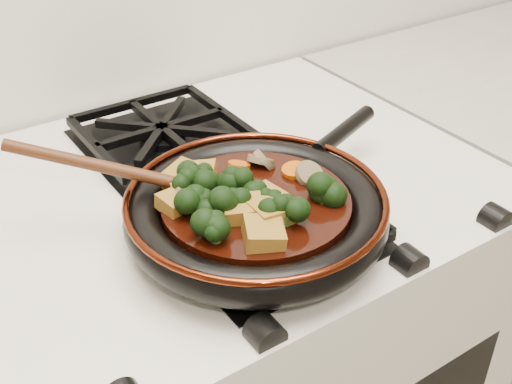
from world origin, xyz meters
TOP-DOWN VIEW (x-y plane):
  - burner_grate_front at (0.00, 1.55)m, footprint 0.23×0.23m
  - burner_grate_back at (0.00, 1.83)m, footprint 0.23×0.23m
  - skillet at (-0.02, 1.55)m, footprint 0.42×0.31m
  - braising_sauce at (-0.02, 1.55)m, footprint 0.22×0.22m
  - tofu_cube_0 at (-0.07, 1.62)m, footprint 0.06×0.05m
  - tofu_cube_1 at (-0.08, 1.62)m, footprint 0.04×0.04m
  - tofu_cube_2 at (-0.03, 1.51)m, footprint 0.05×0.05m
  - tofu_cube_3 at (-0.05, 1.62)m, footprint 0.06×0.06m
  - tofu_cube_4 at (-0.10, 1.58)m, footprint 0.04×0.04m
  - tofu_cube_5 at (-0.05, 1.48)m, footprint 0.06×0.06m
  - tofu_cube_6 at (-0.05, 1.53)m, footprint 0.06×0.05m
  - tofu_cube_7 at (-0.02, 1.53)m, footprint 0.04×0.04m
  - broccoli_floret_0 at (-0.10, 1.51)m, footprint 0.08×0.09m
  - broccoli_floret_1 at (-0.02, 1.49)m, footprint 0.07×0.08m
  - broccoli_floret_2 at (-0.06, 1.55)m, footprint 0.08×0.08m
  - broccoli_floret_3 at (-0.03, 1.57)m, footprint 0.08×0.09m
  - broccoli_floret_4 at (-0.09, 1.56)m, footprint 0.07×0.07m
  - broccoli_floret_5 at (0.04, 1.50)m, footprint 0.08×0.09m
  - broccoli_floret_6 at (-0.08, 1.61)m, footprint 0.06×0.06m
  - broccoli_floret_7 at (-0.02, 1.53)m, footprint 0.08×0.08m
  - broccoli_floret_8 at (-0.06, 1.60)m, footprint 0.09×0.09m
  - carrot_coin_0 at (-0.05, 1.59)m, footprint 0.03×0.03m
  - carrot_coin_1 at (0.05, 1.57)m, footprint 0.03×0.03m
  - carrot_coin_2 at (-0.01, 1.52)m, footprint 0.03×0.03m
  - carrot_coin_3 at (0.00, 1.62)m, footprint 0.03×0.03m
  - mushroom_slice_0 at (-0.09, 1.59)m, footprint 0.03×0.04m
  - mushroom_slice_1 at (0.03, 1.61)m, footprint 0.03×0.04m
  - mushroom_slice_2 at (0.06, 1.55)m, footprint 0.04×0.04m
  - mushroom_slice_3 at (0.06, 1.52)m, footprint 0.04×0.04m
  - mushroom_slice_4 at (0.03, 1.61)m, footprint 0.04×0.04m
  - wooden_spoon at (-0.12, 1.64)m, footprint 0.13×0.10m

SIDE VIEW (x-z plane):
  - burner_grate_front at x=0.00m, z-range 0.90..0.93m
  - burner_grate_back at x=0.00m, z-range 0.90..0.93m
  - skillet at x=-0.02m, z-range 0.92..0.97m
  - braising_sauce at x=-0.02m, z-range 0.94..0.96m
  - carrot_coin_0 at x=-0.05m, z-range 0.96..0.97m
  - carrot_coin_1 at x=0.05m, z-range 0.96..0.97m
  - carrot_coin_2 at x=-0.01m, z-range 0.96..0.97m
  - carrot_coin_3 at x=0.00m, z-range 0.95..0.97m
  - mushroom_slice_0 at x=-0.09m, z-range 0.95..0.98m
  - mushroom_slice_1 at x=0.03m, z-range 0.95..0.98m
  - mushroom_slice_2 at x=0.06m, z-range 0.95..0.98m
  - mushroom_slice_3 at x=0.06m, z-range 0.95..0.98m
  - mushroom_slice_4 at x=0.03m, z-range 0.95..0.98m
  - tofu_cube_4 at x=-0.10m, z-range 0.95..0.98m
  - tofu_cube_1 at x=-0.08m, z-range 0.95..0.98m
  - tofu_cube_7 at x=-0.02m, z-range 0.96..0.98m
  - tofu_cube_3 at x=-0.05m, z-range 0.95..0.98m
  - tofu_cube_5 at x=-0.05m, z-range 0.95..0.98m
  - tofu_cube_0 at x=-0.07m, z-range 0.95..0.98m
  - tofu_cube_6 at x=-0.05m, z-range 0.95..0.98m
  - tofu_cube_2 at x=-0.03m, z-range 0.95..0.98m
  - broccoli_floret_7 at x=-0.02m, z-range 0.94..1.00m
  - broccoli_floret_5 at x=0.04m, z-range 0.94..1.00m
  - broccoli_floret_0 at x=-0.10m, z-range 0.94..1.00m
  - broccoli_floret_8 at x=-0.06m, z-range 0.94..1.00m
  - broccoli_floret_4 at x=-0.09m, z-range 0.94..1.00m
  - broccoli_floret_1 at x=-0.02m, z-range 0.94..1.01m
  - broccoli_floret_2 at x=-0.06m, z-range 0.94..1.00m
  - broccoli_floret_3 at x=-0.03m, z-range 0.94..1.01m
  - broccoli_floret_6 at x=-0.08m, z-range 0.94..1.00m
  - wooden_spoon at x=-0.12m, z-range 0.87..1.09m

